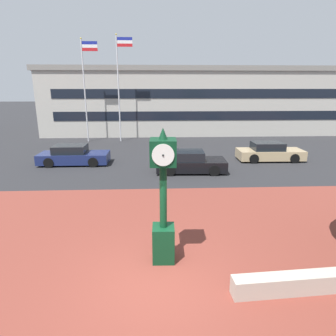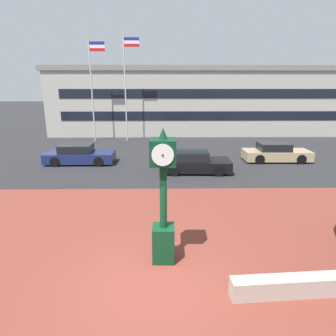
{
  "view_description": "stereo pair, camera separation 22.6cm",
  "coord_description": "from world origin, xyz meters",
  "px_view_note": "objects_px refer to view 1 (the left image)",
  "views": [
    {
      "loc": [
        0.02,
        -6.49,
        4.96
      ],
      "look_at": [
        0.36,
        0.98,
        2.86
      ],
      "focal_mm": 30.9,
      "sensor_mm": 36.0,
      "label": 1
    },
    {
      "loc": [
        0.24,
        -6.49,
        4.96
      ],
      "look_at": [
        0.36,
        0.98,
        2.86
      ],
      "focal_mm": 30.9,
      "sensor_mm": 36.0,
      "label": 2
    }
  ],
  "objects_px": {
    "car_street_distant": "(190,163)",
    "flagpole_primary": "(86,84)",
    "civic_building": "(190,99)",
    "flagpole_secondary": "(119,82)",
    "car_street_near": "(269,152)",
    "car_street_mid": "(73,156)",
    "street_clock": "(163,202)"
  },
  "relations": [
    {
      "from": "car_street_distant",
      "to": "flagpole_primary",
      "type": "bearing_deg",
      "value": -139.79
    },
    {
      "from": "car_street_distant",
      "to": "civic_building",
      "type": "bearing_deg",
      "value": 175.52
    },
    {
      "from": "car_street_distant",
      "to": "flagpole_secondary",
      "type": "bearing_deg",
      "value": -151.51
    },
    {
      "from": "car_street_distant",
      "to": "car_street_near",
      "type": "bearing_deg",
      "value": 115.72
    },
    {
      "from": "car_street_near",
      "to": "car_street_mid",
      "type": "height_order",
      "value": "same"
    },
    {
      "from": "civic_building",
      "to": "car_street_mid",
      "type": "bearing_deg",
      "value": -119.16
    },
    {
      "from": "car_street_distant",
      "to": "civic_building",
      "type": "relative_size",
      "value": 0.13
    },
    {
      "from": "street_clock",
      "to": "civic_building",
      "type": "xyz_separation_m",
      "value": [
        4.19,
        28.94,
        1.65
      ]
    },
    {
      "from": "street_clock",
      "to": "flagpole_primary",
      "type": "relative_size",
      "value": 0.43
    },
    {
      "from": "street_clock",
      "to": "car_street_distant",
      "type": "relative_size",
      "value": 0.94
    },
    {
      "from": "car_street_near",
      "to": "flagpole_secondary",
      "type": "height_order",
      "value": "flagpole_secondary"
    },
    {
      "from": "car_street_distant",
      "to": "civic_building",
      "type": "distance_m",
      "value": 20.09
    },
    {
      "from": "car_street_distant",
      "to": "flagpole_primary",
      "type": "height_order",
      "value": "flagpole_primary"
    },
    {
      "from": "car_street_distant",
      "to": "civic_building",
      "type": "xyz_separation_m",
      "value": [
        2.29,
        19.74,
        2.93
      ]
    },
    {
      "from": "car_street_distant",
      "to": "flagpole_secondary",
      "type": "relative_size",
      "value": 0.45
    },
    {
      "from": "car_street_near",
      "to": "flagpole_primary",
      "type": "bearing_deg",
      "value": -118.67
    },
    {
      "from": "flagpole_secondary",
      "to": "civic_building",
      "type": "distance_m",
      "value": 12.02
    },
    {
      "from": "car_street_mid",
      "to": "car_street_distant",
      "type": "relative_size",
      "value": 1.07
    },
    {
      "from": "car_street_distant",
      "to": "flagpole_secondary",
      "type": "distance_m",
      "value": 12.7
    },
    {
      "from": "street_clock",
      "to": "car_street_near",
      "type": "bearing_deg",
      "value": 58.11
    },
    {
      "from": "car_street_distant",
      "to": "car_street_mid",
      "type": "bearing_deg",
      "value": -103.91
    },
    {
      "from": "car_street_near",
      "to": "car_street_mid",
      "type": "bearing_deg",
      "value": -87.47
    },
    {
      "from": "street_clock",
      "to": "flagpole_primary",
      "type": "bearing_deg",
      "value": 109.37
    },
    {
      "from": "street_clock",
      "to": "civic_building",
      "type": "distance_m",
      "value": 29.29
    },
    {
      "from": "flagpole_primary",
      "to": "flagpole_secondary",
      "type": "height_order",
      "value": "flagpole_secondary"
    },
    {
      "from": "flagpole_primary",
      "to": "street_clock",
      "type": "bearing_deg",
      "value": -72.13
    },
    {
      "from": "car_street_mid",
      "to": "car_street_distant",
      "type": "bearing_deg",
      "value": 73.84
    },
    {
      "from": "civic_building",
      "to": "car_street_near",
      "type": "bearing_deg",
      "value": -78.3
    },
    {
      "from": "street_clock",
      "to": "car_street_distant",
      "type": "height_order",
      "value": "street_clock"
    },
    {
      "from": "flagpole_secondary",
      "to": "car_street_distant",
      "type": "bearing_deg",
      "value": -63.66
    },
    {
      "from": "street_clock",
      "to": "flagpole_secondary",
      "type": "relative_size",
      "value": 0.42
    },
    {
      "from": "flagpole_primary",
      "to": "car_street_near",
      "type": "bearing_deg",
      "value": -29.52
    }
  ]
}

